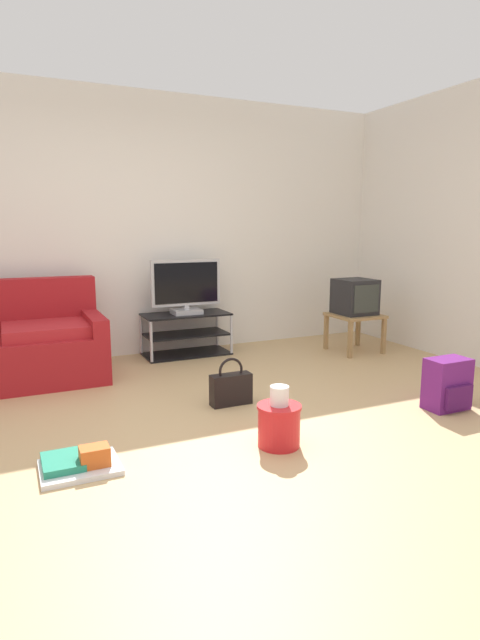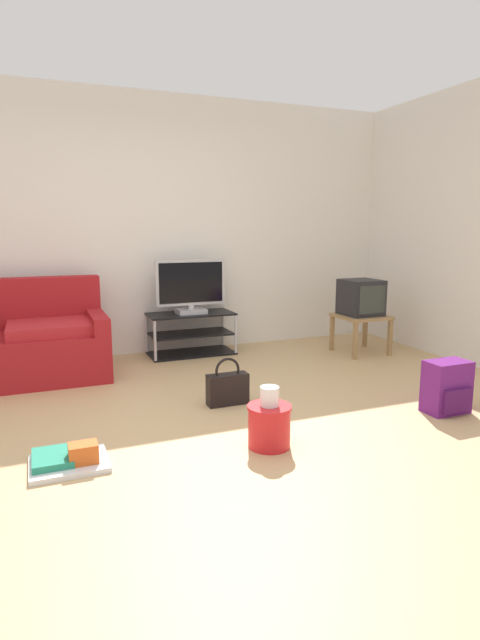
# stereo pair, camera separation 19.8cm
# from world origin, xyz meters

# --- Properties ---
(ground_plane) EXTENTS (9.00, 9.80, 0.02)m
(ground_plane) POSITION_xyz_m (0.00, 0.00, -0.01)
(ground_plane) COLOR tan
(wall_back) EXTENTS (9.00, 0.10, 2.70)m
(wall_back) POSITION_xyz_m (0.00, 2.45, 1.35)
(wall_back) COLOR silver
(wall_back) RESTS_ON ground_plane
(wall_right) EXTENTS (0.10, 3.60, 2.70)m
(wall_right) POSITION_xyz_m (3.05, 0.84, 1.35)
(wall_right) COLOR silver
(wall_right) RESTS_ON ground_plane
(tv_stand) EXTENTS (0.90, 0.44, 0.44)m
(tv_stand) POSITION_xyz_m (0.59, 2.15, 0.22)
(tv_stand) COLOR black
(tv_stand) RESTS_ON ground_plane
(flat_tv) EXTENTS (0.74, 0.22, 0.57)m
(flat_tv) POSITION_xyz_m (0.59, 2.13, 0.73)
(flat_tv) COLOR #B2B2B7
(flat_tv) RESTS_ON tv_stand
(side_table) EXTENTS (0.50, 0.50, 0.41)m
(side_table) POSITION_xyz_m (2.30, 1.52, 0.35)
(side_table) COLOR #9E7A4C
(side_table) RESTS_ON ground_plane
(crt_tv) EXTENTS (0.38, 0.40, 0.38)m
(crt_tv) POSITION_xyz_m (2.30, 1.53, 0.60)
(crt_tv) COLOR #232326
(crt_tv) RESTS_ON side_table
(backpack) EXTENTS (0.32, 0.27, 0.38)m
(backpack) POSITION_xyz_m (1.81, -0.24, 0.19)
(backpack) COLOR #661E70
(backpack) RESTS_ON ground_plane
(handbag) EXTENTS (0.32, 0.11, 0.37)m
(handbag) POSITION_xyz_m (0.39, 0.52, 0.13)
(handbag) COLOR black
(handbag) RESTS_ON ground_plane
(cleaning_bucket) EXTENTS (0.28, 0.28, 0.38)m
(cleaning_bucket) POSITION_xyz_m (0.35, -0.29, 0.16)
(cleaning_bucket) COLOR red
(cleaning_bucket) RESTS_ON ground_plane
(floor_tray) EXTENTS (0.43, 0.35, 0.14)m
(floor_tray) POSITION_xyz_m (-0.82, -0.11, 0.04)
(floor_tray) COLOR silver
(floor_tray) RESTS_ON ground_plane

